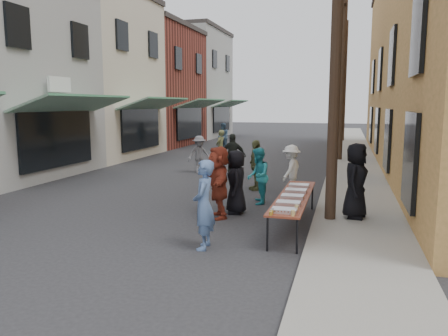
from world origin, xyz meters
The scene contains 27 objects.
ground centered at (0.00, 0.00, 0.00)m, with size 120.00×120.00×0.00m, color #28282B.
sidewalk centered at (5.00, 15.00, 0.05)m, with size 2.20×60.00×0.10m, color gray.
storefront_row centered at (-10.00, 14.96, 4.12)m, with size 8.00×37.00×9.00m.
utility_pole_near centered at (4.30, 3.00, 4.50)m, with size 0.26×0.26×9.00m, color #2D2116.
utility_pole_mid centered at (4.30, 15.00, 4.50)m, with size 0.26×0.26×9.00m, color #2D2116.
utility_pole_far centered at (4.30, 27.00, 4.50)m, with size 0.26×0.26×9.00m, color #2D2116.
serving_table centered at (3.48, 2.37, 0.71)m, with size 0.70×4.00×0.75m.
catering_tray_sausage centered at (3.48, 0.72, 0.79)m, with size 0.50×0.33×0.08m, color maroon.
catering_tray_foil_b centered at (3.48, 1.37, 0.79)m, with size 0.50×0.33×0.08m, color #B2B2B7.
catering_tray_buns centered at (3.48, 2.07, 0.79)m, with size 0.50×0.33×0.08m, color tan.
catering_tray_foil_d centered at (3.48, 2.77, 0.79)m, with size 0.50×0.33×0.08m, color #B2B2B7.
catering_tray_buns_end centered at (3.48, 3.47, 0.79)m, with size 0.50×0.33×0.08m, color tan.
condiment_jar_a centered at (3.26, 0.42, 0.79)m, with size 0.07×0.07×0.08m, color #A57F26.
condiment_jar_b centered at (3.26, 0.52, 0.79)m, with size 0.07×0.07×0.08m, color #A57F26.
condiment_jar_c centered at (3.26, 0.62, 0.79)m, with size 0.07×0.07×0.08m, color #A57F26.
cup_stack centered at (3.68, 0.47, 0.81)m, with size 0.08×0.08×0.12m, color tan.
guest_front_a centered at (1.86, 3.27, 0.84)m, with size 0.82×0.54×1.68m, color black.
guest_front_b centered at (1.94, 0.32, 0.90)m, with size 0.65×0.43×1.80m, color #5370A1.
guest_front_c centered at (2.19, 4.50, 0.82)m, with size 0.80×0.62×1.64m, color teal.
guest_front_d centered at (2.96, 6.04, 0.80)m, with size 1.03×0.59×1.60m, color white.
guest_front_e centered at (1.72, 6.52, 0.85)m, with size 0.99×0.41×1.70m, color brown.
guest_queue_back centered at (1.53, 2.73, 0.92)m, with size 1.70×0.54×1.83m, color maroon.
server centered at (4.87, 3.24, 1.02)m, with size 0.90×0.59×1.85m, color black.
passerby_left centered at (-1.32, 9.53, 0.78)m, with size 1.01×0.58×1.56m, color slate.
passerby_mid centered at (0.36, 8.68, 0.87)m, with size 1.02×0.42×1.74m, color black.
passerby_right centered at (-1.18, 12.24, 0.83)m, with size 0.60×0.40×1.66m, color brown.
passerby_far centered at (-3.00, 19.16, 0.84)m, with size 0.81×0.63×1.67m, color #426180.
Camera 1 is at (4.62, -7.71, 2.88)m, focal length 35.00 mm.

